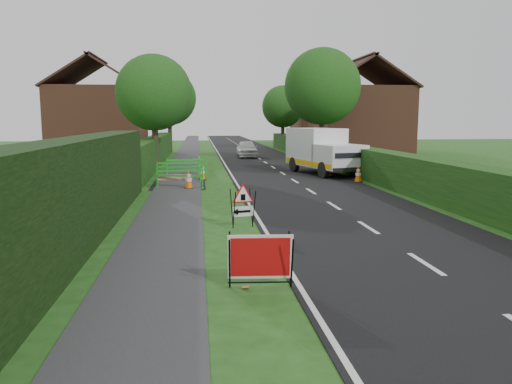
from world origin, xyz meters
TOP-DOWN VIEW (x-y plane):
  - ground at (0.00, 0.00)m, footprint 120.00×120.00m
  - road_surface at (2.50, 35.00)m, footprint 6.00×90.00m
  - footpath at (-3.00, 35.00)m, footprint 2.00×90.00m
  - hedge_west_near at (-5.00, 0.00)m, footprint 1.10×18.00m
  - hedge_west_far at (-5.00, 22.00)m, footprint 1.00×24.00m
  - hedge_east at (6.50, 16.00)m, footprint 1.20×50.00m
  - house_west at (-10.00, 30.00)m, footprint 7.50×7.40m
  - house_east_a at (11.00, 28.00)m, footprint 7.50×7.40m
  - house_east_b at (12.00, 42.00)m, footprint 7.50×7.40m
  - tree_nw at (-4.60, 18.00)m, footprint 4.40×4.40m
  - tree_ne at (6.40, 22.00)m, footprint 5.20×5.20m
  - tree_fw at (-4.60, 34.00)m, footprint 4.80×4.80m
  - tree_fe at (6.40, 38.00)m, footprint 4.20×4.20m
  - red_rect_sign at (-1.04, -3.54)m, footprint 1.16×0.76m
  - triangle_sign at (-0.94, 1.39)m, footprint 0.83×0.83m
  - works_van at (4.61, 14.61)m, footprint 3.41×5.75m
  - traffic_cone_0 at (5.43, 10.87)m, footprint 0.38×0.38m
  - traffic_cone_1 at (4.77, 13.57)m, footprint 0.38×0.38m
  - traffic_cone_2 at (5.16, 16.07)m, footprint 0.38×0.38m
  - traffic_cone_3 at (-2.52, 9.53)m, footprint 0.38×0.38m
  - traffic_cone_4 at (-1.92, 12.61)m, footprint 0.38×0.38m
  - ped_barrier_0 at (-2.91, 9.62)m, footprint 2.09×0.81m
  - ped_barrier_1 at (-3.01, 11.74)m, footprint 2.07×0.41m
  - ped_barrier_2 at (-2.68, 13.51)m, footprint 2.09×0.75m
  - ped_barrier_3 at (-2.06, 14.67)m, footprint 0.38×2.06m
  - redwhite_plank at (-3.13, 9.92)m, footprint 1.50×0.05m
  - litter_can at (-1.31, -3.56)m, footprint 0.12×0.07m
  - hatchback_car at (1.71, 27.10)m, footprint 1.68×3.95m

SIDE VIEW (x-z plane):
  - ground at x=0.00m, z-range 0.00..0.00m
  - hedge_west_near at x=-5.00m, z-range -1.25..1.25m
  - hedge_west_far at x=-5.00m, z-range -0.90..0.90m
  - hedge_east at x=6.50m, z-range -0.75..0.75m
  - redwhite_plank at x=-3.13m, z-range -0.12..0.12m
  - litter_can at x=-1.31m, z-range -0.03..0.03m
  - road_surface at x=2.50m, z-range -0.01..0.01m
  - footpath at x=-3.00m, z-range -0.01..0.02m
  - traffic_cone_0 at x=5.43m, z-range 0.00..0.79m
  - traffic_cone_1 at x=4.77m, z-range 0.00..0.79m
  - traffic_cone_2 at x=5.16m, z-range 0.00..0.79m
  - traffic_cone_3 at x=-2.52m, z-range 0.00..0.79m
  - traffic_cone_4 at x=-1.92m, z-range 0.00..0.79m
  - red_rect_sign at x=-1.04m, z-range 0.07..1.03m
  - ped_barrier_0 at x=-2.91m, z-range 0.13..1.13m
  - ped_barrier_1 at x=-3.01m, z-range 0.13..1.13m
  - ped_barrier_2 at x=-2.68m, z-range 0.13..1.13m
  - ped_barrier_3 at x=-2.06m, z-range 0.13..1.13m
  - hatchback_car at x=1.71m, z-range 0.00..1.33m
  - triangle_sign at x=-0.94m, z-range 0.20..1.24m
  - works_van at x=4.61m, z-range 0.07..2.54m
  - house_west at x=-10.00m, z-range -1.04..6.84m
  - house_east_a at x=11.00m, z-range -1.04..6.84m
  - house_east_b at x=12.00m, z-range -1.04..6.84m
  - tree_fe at x=6.40m, z-range 1.05..7.39m
  - tree_nw at x=-4.60m, z-range 1.13..7.83m
  - tree_fw at x=-4.60m, z-range 1.21..8.45m
  - tree_ne at x=6.40m, z-range 1.28..9.07m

